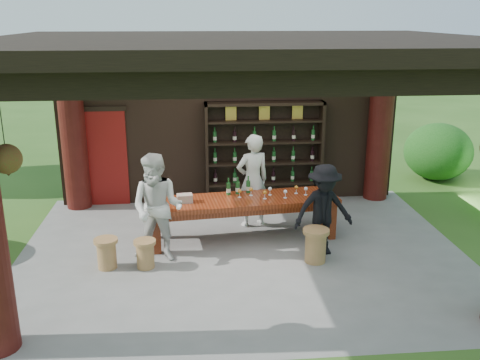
{
  "coord_description": "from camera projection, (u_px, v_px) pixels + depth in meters",
  "views": [
    {
      "loc": [
        -0.79,
        -8.16,
        3.82
      ],
      "look_at": [
        0.0,
        0.4,
        1.15
      ],
      "focal_mm": 40.0,
      "sensor_mm": 36.0,
      "label": 1
    }
  ],
  "objects": [
    {
      "name": "stool_far_left",
      "position": [
        107.0,
        253.0,
        8.34
      ],
      "size": [
        0.37,
        0.37,
        0.49
      ],
      "rotation": [
        0.0,
        0.0,
        -0.01
      ],
      "color": "olive",
      "rests_on": "ground"
    },
    {
      "name": "trees",
      "position": [
        413.0,
        41.0,
        9.65
      ],
      "size": [
        21.87,
        10.69,
        4.8
      ],
      "color": "#3F2819",
      "rests_on": "ground"
    },
    {
      "name": "host",
      "position": [
        253.0,
        181.0,
        9.88
      ],
      "size": [
        0.74,
        0.6,
        1.76
      ],
      "primitive_type": "imported",
      "rotation": [
        0.0,
        0.0,
        3.47
      ],
      "color": "beige",
      "rests_on": "ground"
    },
    {
      "name": "pavilion",
      "position": [
        239.0,
        122.0,
        8.73
      ],
      "size": [
        7.5,
        6.0,
        3.6
      ],
      "color": "slate",
      "rests_on": "ground"
    },
    {
      "name": "wine_shelf",
      "position": [
        264.0,
        153.0,
        11.03
      ],
      "size": [
        2.43,
        0.37,
        2.14
      ],
      "color": "black",
      "rests_on": "ground"
    },
    {
      "name": "napkin_basket",
      "position": [
        185.0,
        198.0,
        9.11
      ],
      "size": [
        0.28,
        0.21,
        0.14
      ],
      "primitive_type": "cube",
      "rotation": [
        0.0,
        0.0,
        0.11
      ],
      "color": "#BF6672",
      "rests_on": "tasting_table"
    },
    {
      "name": "tasting_table",
      "position": [
        243.0,
        205.0,
        9.35
      ],
      "size": [
        3.38,
        1.2,
        0.75
      ],
      "rotation": [
        0.0,
        0.0,
        0.11
      ],
      "color": "#5C1F0D",
      "rests_on": "ground"
    },
    {
      "name": "stool_near_right",
      "position": [
        316.0,
        244.0,
        8.55
      ],
      "size": [
        0.42,
        0.42,
        0.56
      ],
      "rotation": [
        0.0,
        0.0,
        0.26
      ],
      "color": "olive",
      "rests_on": "ground"
    },
    {
      "name": "guest_man",
      "position": [
        324.0,
        210.0,
        8.71
      ],
      "size": [
        1.05,
        0.68,
        1.54
      ],
      "primitive_type": "imported",
      "rotation": [
        0.0,
        0.0,
        0.12
      ],
      "color": "black",
      "rests_on": "ground"
    },
    {
      "name": "ground",
      "position": [
        242.0,
        252.0,
        8.96
      ],
      "size": [
        90.0,
        90.0,
        0.0
      ],
      "primitive_type": "plane",
      "color": "#2D5119",
      "rests_on": "ground"
    },
    {
      "name": "guest_woman",
      "position": [
        157.0,
        208.0,
        8.46
      ],
      "size": [
        1.01,
        0.88,
        1.76
      ],
      "primitive_type": "imported",
      "rotation": [
        0.0,
        0.0,
        -0.29
      ],
      "color": "silver",
      "rests_on": "ground"
    },
    {
      "name": "shrubs",
      "position": [
        377.0,
        203.0,
        9.71
      ],
      "size": [
        15.82,
        8.72,
        1.36
      ],
      "color": "#194C14",
      "rests_on": "ground"
    },
    {
      "name": "table_glasses",
      "position": [
        273.0,
        192.0,
        9.41
      ],
      "size": [
        1.25,
        0.31,
        0.15
      ],
      "color": "silver",
      "rests_on": "tasting_table"
    },
    {
      "name": "stool_near_left",
      "position": [
        145.0,
        253.0,
        8.36
      ],
      "size": [
        0.35,
        0.35,
        0.46
      ],
      "rotation": [
        0.0,
        0.0,
        0.41
      ],
      "color": "olive",
      "rests_on": "ground"
    },
    {
      "name": "table_bottles",
      "position": [
        238.0,
        185.0,
        9.52
      ],
      "size": [
        0.44,
        0.16,
        0.31
      ],
      "color": "#194C1E",
      "rests_on": "tasting_table"
    }
  ]
}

